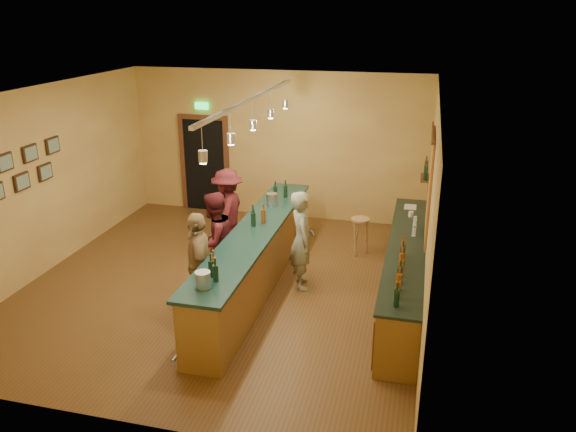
% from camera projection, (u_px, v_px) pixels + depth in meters
% --- Properties ---
extents(floor, '(7.00, 7.00, 0.00)m').
position_uv_depth(floor, '(225.00, 283.00, 9.55)').
color(floor, brown).
rests_on(floor, ground).
extents(ceiling, '(6.50, 7.00, 0.02)m').
position_uv_depth(ceiling, '(217.00, 93.00, 8.44)').
color(ceiling, silver).
rests_on(ceiling, wall_back).
extents(wall_back, '(6.50, 0.02, 3.20)m').
position_uv_depth(wall_back, '(277.00, 146.00, 12.18)').
color(wall_back, '#B78244').
rests_on(wall_back, floor).
extents(wall_front, '(6.50, 0.02, 3.20)m').
position_uv_depth(wall_front, '(104.00, 296.00, 5.81)').
color(wall_front, '#B78244').
rests_on(wall_front, floor).
extents(wall_left, '(0.02, 7.00, 3.20)m').
position_uv_depth(wall_left, '(45.00, 180.00, 9.72)').
color(wall_left, '#B78244').
rests_on(wall_left, floor).
extents(wall_right, '(0.02, 7.00, 3.20)m').
position_uv_depth(wall_right, '(429.00, 211.00, 8.26)').
color(wall_right, '#B78244').
rests_on(wall_right, floor).
extents(doorway, '(1.15, 0.09, 2.48)m').
position_uv_depth(doorway, '(205.00, 162.00, 12.70)').
color(doorway, black).
rests_on(doorway, wall_back).
extents(tapestry, '(0.03, 1.40, 1.60)m').
position_uv_depth(tapestry, '(430.00, 186.00, 8.55)').
color(tapestry, maroon).
rests_on(tapestry, wall_right).
extents(bottle_shelf, '(0.17, 0.55, 0.54)m').
position_uv_depth(bottle_shelf, '(426.00, 172.00, 9.99)').
color(bottle_shelf, '#4B2516').
rests_on(bottle_shelf, wall_right).
extents(picture_grid, '(0.06, 2.20, 0.70)m').
position_uv_depth(picture_grid, '(14.00, 172.00, 8.91)').
color(picture_grid, '#382111').
rests_on(picture_grid, wall_left).
extents(back_counter, '(0.60, 4.55, 1.27)m').
position_uv_depth(back_counter, '(405.00, 271.00, 8.88)').
color(back_counter, olive).
rests_on(back_counter, floor).
extents(tasting_bar, '(0.73, 5.10, 1.38)m').
position_uv_depth(tasting_bar, '(256.00, 254.00, 9.21)').
color(tasting_bar, olive).
rests_on(tasting_bar, floor).
extents(pendant_track, '(0.11, 4.60, 0.50)m').
position_uv_depth(pendant_track, '(253.00, 109.00, 8.39)').
color(pendant_track, silver).
rests_on(pendant_track, ceiling).
extents(bartender, '(0.59, 0.71, 1.67)m').
position_uv_depth(bartender, '(302.00, 240.00, 9.19)').
color(bartender, gray).
rests_on(bartender, floor).
extents(customer_a, '(0.89, 0.99, 1.67)m').
position_uv_depth(customer_a, '(214.00, 242.00, 9.10)').
color(customer_a, '#59191E').
rests_on(customer_a, floor).
extents(customer_b, '(0.76, 1.05, 1.66)m').
position_uv_depth(customer_b, '(199.00, 265.00, 8.30)').
color(customer_b, '#997A51').
rests_on(customer_b, floor).
extents(customer_c, '(0.61, 1.05, 1.62)m').
position_uv_depth(customer_c, '(228.00, 211.00, 10.58)').
color(customer_c, '#59191E').
rests_on(customer_c, floor).
extents(bar_stool, '(0.35, 0.35, 0.72)m').
position_uv_depth(bar_stool, '(360.00, 226.00, 10.50)').
color(bar_stool, '#915E41').
rests_on(bar_stool, floor).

